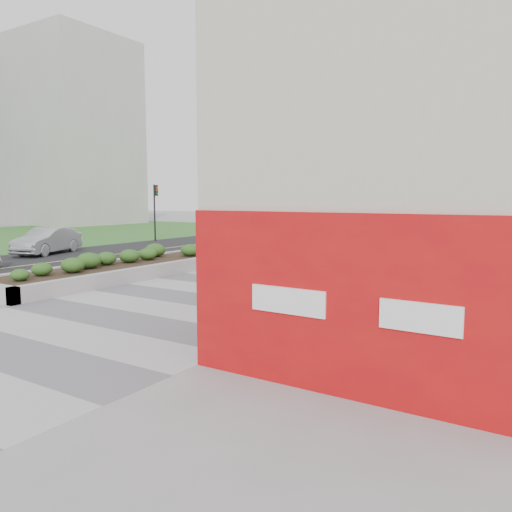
# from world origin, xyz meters

# --- Properties ---
(ground) EXTENTS (160.00, 160.00, 0.00)m
(ground) POSITION_xyz_m (0.00, 0.00, 0.00)
(ground) COLOR gray
(ground) RESTS_ON ground
(walkway) EXTENTS (8.00, 36.00, 0.01)m
(walkway) POSITION_xyz_m (0.00, 3.00, 0.01)
(walkway) COLOR #A8A8AD
(walkway) RESTS_ON ground
(building) EXTENTS (6.04, 24.08, 8.00)m
(building) POSITION_xyz_m (6.98, 8.98, 3.98)
(building) COLOR #BBB4A0
(building) RESTS_ON ground
(planter) EXTENTS (3.00, 18.00, 0.90)m
(planter) POSITION_xyz_m (-5.50, 7.00, 0.42)
(planter) COLOR #9E9EA0
(planter) RESTS_ON ground
(street) EXTENTS (10.00, 40.00, 0.00)m
(street) POSITION_xyz_m (-12.00, 7.00, 0.00)
(street) COLOR black
(street) RESTS_ON ground
(traffic_signal_near) EXTENTS (0.33, 0.28, 4.20)m
(traffic_signal_near) POSITION_xyz_m (-7.23, 17.50, 2.76)
(traffic_signal_near) COLOR black
(traffic_signal_near) RESTS_ON ground
(traffic_signal_far) EXTENTS (0.33, 0.28, 4.20)m
(traffic_signal_far) POSITION_xyz_m (-16.43, 17.00, 2.76)
(traffic_signal_far) COLOR black
(traffic_signal_far) RESTS_ON ground
(distant_bldg_west_a) EXTENTS (18.00, 12.00, 22.00)m
(distant_bldg_west_a) POSITION_xyz_m (-45.00, 30.00, 11.00)
(distant_bldg_west_a) COLOR #ADAAA3
(distant_bldg_west_a) RESTS_ON ground
(distant_bldg_north_l) EXTENTS (16.00, 12.00, 20.00)m
(distant_bldg_north_l) POSITION_xyz_m (-5.00, 55.00, 10.00)
(distant_bldg_north_l) COLOR #ADAAA3
(distant_bldg_north_l) RESTS_ON ground
(manhole_cover) EXTENTS (0.44, 0.44, 0.01)m
(manhole_cover) POSITION_xyz_m (0.50, 3.00, 0.00)
(manhole_cover) COLOR #595654
(manhole_cover) RESTS_ON ground
(skateboarder) EXTENTS (0.52, 0.74, 1.40)m
(skateboarder) POSITION_xyz_m (-1.00, 9.86, 0.71)
(skateboarder) COLOR beige
(skateboarder) RESTS_ON ground
(car_silver) EXTENTS (3.14, 4.92, 1.53)m
(car_silver) POSITION_xyz_m (-15.50, 7.22, 0.77)
(car_silver) COLOR #AAACB1
(car_silver) RESTS_ON ground
(car_dark) EXTENTS (2.04, 4.40, 1.24)m
(car_dark) POSITION_xyz_m (-10.43, 22.00, 0.62)
(car_dark) COLOR black
(car_dark) RESTS_ON ground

